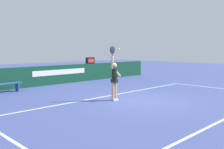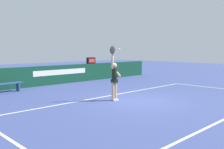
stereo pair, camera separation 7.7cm
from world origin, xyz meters
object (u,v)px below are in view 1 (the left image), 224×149
courtside_bench_near (5,85)px  tennis_ball (119,49)px  tennis_player (114,78)px  speed_display (90,61)px

courtside_bench_near → tennis_ball: bearing=-62.0°
tennis_ball → courtside_bench_near: bearing=118.0°
tennis_ball → courtside_bench_near: (-2.81, 5.29, -1.82)m
tennis_player → tennis_ball: tennis_player is taller
speed_display → courtside_bench_near: bearing=-172.0°
speed_display → tennis_player: bearing=-121.5°
speed_display → tennis_player: tennis_player is taller
tennis_player → tennis_ball: (0.27, -0.03, 1.23)m
speed_display → tennis_player: size_ratio=0.29×
tennis_player → courtside_bench_near: 5.87m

